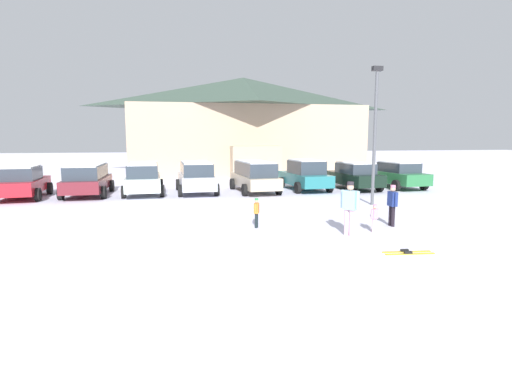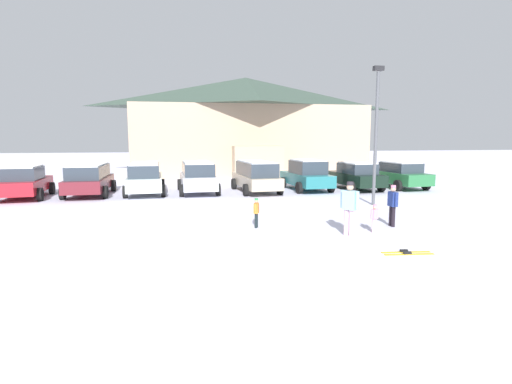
% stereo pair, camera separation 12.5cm
% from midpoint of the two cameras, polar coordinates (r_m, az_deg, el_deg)
% --- Properties ---
extents(ground, '(160.00, 160.00, 0.00)m').
position_cam_midpoint_polar(ground, '(8.69, 8.33, -12.38)').
color(ground, silver).
extents(ski_lodge, '(19.28, 12.30, 8.13)m').
position_cam_midpoint_polar(ski_lodge, '(35.25, -1.34, 9.57)').
color(ski_lodge, tan).
rests_on(ski_lodge, ground).
extents(parked_red_sedan, '(2.49, 4.27, 1.62)m').
position_cam_midpoint_polar(parked_red_sedan, '(22.86, -30.22, 1.25)').
color(parked_red_sedan, red).
rests_on(parked_red_sedan, ground).
extents(parked_maroon_van, '(2.23, 4.59, 1.64)m').
position_cam_midpoint_polar(parked_maroon_van, '(22.51, -22.59, 1.79)').
color(parked_maroon_van, maroon).
rests_on(parked_maroon_van, ground).
extents(parked_white_suv, '(2.24, 4.84, 1.67)m').
position_cam_midpoint_polar(parked_white_suv, '(22.15, -15.43, 2.07)').
color(parked_white_suv, white).
rests_on(parked_white_suv, ground).
extents(parked_silver_wagon, '(2.21, 4.53, 1.71)m').
position_cam_midpoint_polar(parked_silver_wagon, '(21.97, -8.18, 2.26)').
color(parked_silver_wagon, '#B2B8C6').
rests_on(parked_silver_wagon, ground).
extents(parked_beige_suv, '(2.35, 4.81, 1.72)m').
position_cam_midpoint_polar(parked_beige_suv, '(22.07, 0.16, 2.38)').
color(parked_beige_suv, tan).
rests_on(parked_beige_suv, ground).
extents(parked_teal_hatchback, '(2.35, 4.35, 1.76)m').
position_cam_midpoint_polar(parked_teal_hatchback, '(23.04, 7.40, 2.41)').
color(parked_teal_hatchback, '#247277').
rests_on(parked_teal_hatchback, ground).
extents(parked_black_sedan, '(2.33, 4.30, 1.59)m').
position_cam_midpoint_polar(parked_black_sedan, '(23.86, 14.18, 2.27)').
color(parked_black_sedan, black).
rests_on(parked_black_sedan, ground).
extents(parked_green_coupe, '(2.33, 4.53, 1.58)m').
position_cam_midpoint_polar(parked_green_coupe, '(25.40, 19.84, 2.36)').
color(parked_green_coupe, '#2A703E').
rests_on(parked_green_coupe, ground).
extents(skier_child_in_orange_jacket, '(0.23, 0.34, 0.99)m').
position_cam_midpoint_polar(skier_child_in_orange_jacket, '(13.30, 0.32, -2.75)').
color(skier_child_in_orange_jacket, black).
rests_on(skier_child_in_orange_jacket, ground).
extents(skier_child_in_pink_snowsuit, '(0.31, 0.21, 0.89)m').
position_cam_midpoint_polar(skier_child_in_pink_snowsuit, '(13.19, 16.82, -3.42)').
color(skier_child_in_pink_snowsuit, '#EAAAC3').
rests_on(skier_child_in_pink_snowsuit, ground).
extents(skier_adult_in_blue_parka, '(0.43, 0.52, 1.67)m').
position_cam_midpoint_polar(skier_adult_in_blue_parka, '(12.45, 13.49, -1.89)').
color(skier_adult_in_blue_parka, beige).
rests_on(skier_adult_in_blue_parka, ground).
extents(skier_teen_in_navy_coat, '(0.21, 0.52, 1.41)m').
position_cam_midpoint_polar(skier_teen_in_navy_coat, '(14.24, 19.17, -1.53)').
color(skier_teen_in_navy_coat, black).
rests_on(skier_teen_in_navy_coat, ground).
extents(pair_of_skis, '(1.34, 0.44, 0.08)m').
position_cam_midpoint_polar(pair_of_skis, '(11.20, 21.05, -8.11)').
color(pair_of_skis, gold).
rests_on(pair_of_skis, ground).
extents(lamp_post, '(0.44, 0.24, 6.04)m').
position_cam_midpoint_polar(lamp_post, '(18.45, 16.98, 8.62)').
color(lamp_post, '#515459').
rests_on(lamp_post, ground).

